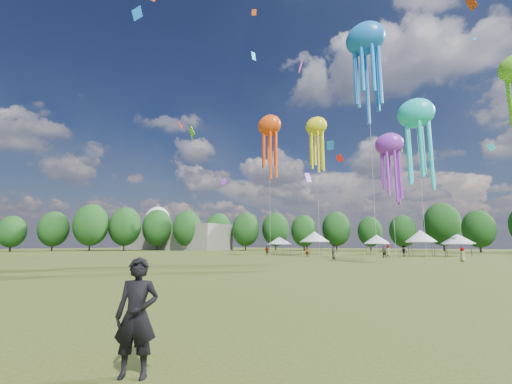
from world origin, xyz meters
The scene contains 10 objects.
ground centered at (0.00, 0.00, 0.00)m, with size 300.00×300.00×0.00m, color #384416.
observer_main centered at (8.26, -3.34, 0.86)m, with size 0.63×0.41×1.72m, color black.
spectator_near centered at (-2.91, 35.20, 0.94)m, with size 0.92×0.72×1.89m, color gray.
spectators_far centered at (2.88, 45.47, 0.83)m, with size 38.09×14.86×1.78m.
festival_tents centered at (-5.51, 54.54, 2.99)m, with size 37.96×10.29×4.33m.
show_kites centered at (3.84, 39.07, 20.81)m, with size 35.44×26.11×29.26m.
small_kites centered at (0.31, 40.68, 29.82)m, with size 78.56×56.57×42.87m.
treeline centered at (-3.87, 62.51, 6.54)m, with size 201.57×95.24×13.43m.
hangar centered at (-72.00, 72.00, 4.00)m, with size 40.00×12.00×8.00m, color gray.
radome centered at (-88.00, 78.00, 9.99)m, with size 9.00×9.00×16.00m.
Camera 1 is at (12.60, -6.68, 1.92)m, focal length 23.31 mm.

